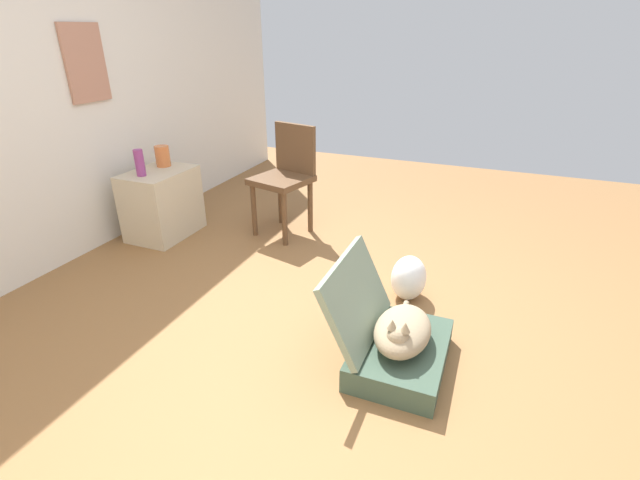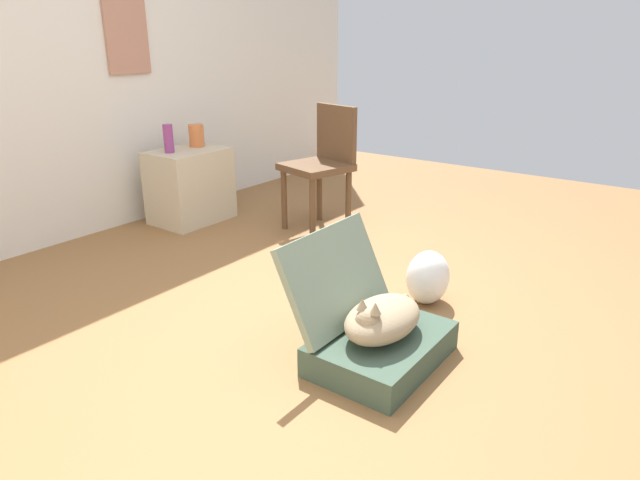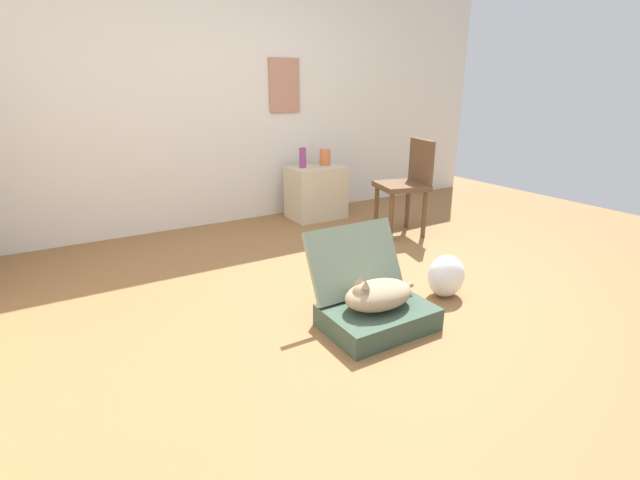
{
  "view_description": "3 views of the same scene",
  "coord_description": "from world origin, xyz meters",
  "views": [
    {
      "loc": [
        -2.1,
        -0.72,
        1.61
      ],
      "look_at": [
        0.07,
        0.17,
        0.51
      ],
      "focal_mm": 25.3,
      "sensor_mm": 36.0,
      "label": 1
    },
    {
      "loc": [
        -2.1,
        -1.46,
        1.37
      ],
      "look_at": [
        0.03,
        0.11,
        0.4
      ],
      "focal_mm": 31.31,
      "sensor_mm": 36.0,
      "label": 2
    },
    {
      "loc": [
        -1.7,
        -2.24,
        1.37
      ],
      "look_at": [
        -0.23,
        0.22,
        0.38
      ],
      "focal_mm": 24.93,
      "sensor_mm": 36.0,
      "label": 3
    }
  ],
  "objects": [
    {
      "name": "plastic_bag_white",
      "position": [
        0.47,
        -0.29,
        0.15
      ],
      "size": [
        0.27,
        0.22,
        0.29
      ],
      "primitive_type": "ellipsoid",
      "color": "white",
      "rests_on": "ground"
    },
    {
      "name": "vase_short",
      "position": [
        0.84,
        1.9,
        0.65
      ],
      "size": [
        0.12,
        0.12,
        0.17
      ],
      "primitive_type": "cylinder",
      "color": "#CC6B38",
      "rests_on": "side_table"
    },
    {
      "name": "chair",
      "position": [
        1.16,
        0.91,
        0.51
      ],
      "size": [
        0.52,
        0.51,
        0.91
      ],
      "rotation": [
        0.0,
        0.0,
        -1.81
      ],
      "color": "brown",
      "rests_on": "ground"
    },
    {
      "name": "vase_tall",
      "position": [
        0.55,
        1.88,
        0.66
      ],
      "size": [
        0.07,
        0.07,
        0.21
      ],
      "primitive_type": "cylinder",
      "color": "#8C387A",
      "rests_on": "side_table"
    },
    {
      "name": "side_table",
      "position": [
        0.69,
        1.85,
        0.28
      ],
      "size": [
        0.58,
        0.42,
        0.56
      ],
      "primitive_type": "cube",
      "color": "beige",
      "rests_on": "ground"
    },
    {
      "name": "wall_back",
      "position": [
        0.0,
        2.26,
        1.3
      ],
      "size": [
        6.4,
        0.15,
        2.6
      ],
      "color": "silver",
      "rests_on": "ground"
    },
    {
      "name": "suitcase_base",
      "position": [
        -0.2,
        -0.4,
        0.07
      ],
      "size": [
        0.63,
        0.45,
        0.14
      ],
      "primitive_type": "cube",
      "color": "#384C3D",
      "rests_on": "ground"
    },
    {
      "name": "cat",
      "position": [
        -0.21,
        -0.4,
        0.22
      ],
      "size": [
        0.52,
        0.28,
        0.22
      ],
      "color": "#998466",
      "rests_on": "suitcase_base"
    },
    {
      "name": "suitcase_lid",
      "position": [
        -0.2,
        -0.15,
        0.35
      ],
      "size": [
        0.63,
        0.23,
        0.42
      ],
      "primitive_type": "cube",
      "rotation": [
        1.13,
        0.0,
        0.0
      ],
      "color": "gray",
      "rests_on": "suitcase_base"
    },
    {
      "name": "ground_plane",
      "position": [
        0.0,
        0.0,
        0.0
      ],
      "size": [
        7.68,
        7.68,
        0.0
      ],
      "primitive_type": "plane",
      "color": "olive",
      "rests_on": "ground"
    }
  ]
}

